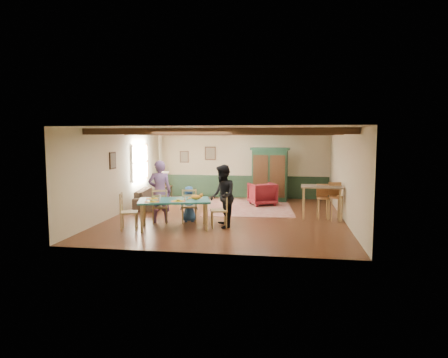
# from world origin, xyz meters

# --- Properties ---
(floor) EXTENTS (8.00, 8.00, 0.00)m
(floor) POSITION_xyz_m (0.00, 0.00, 0.00)
(floor) COLOR #4B2315
(floor) RESTS_ON ground
(wall_back) EXTENTS (7.00, 0.02, 2.70)m
(wall_back) POSITION_xyz_m (0.00, 4.00, 1.35)
(wall_back) COLOR beige
(wall_back) RESTS_ON floor
(wall_left) EXTENTS (0.02, 8.00, 2.70)m
(wall_left) POSITION_xyz_m (-3.50, 0.00, 1.35)
(wall_left) COLOR beige
(wall_left) RESTS_ON floor
(wall_right) EXTENTS (0.02, 8.00, 2.70)m
(wall_right) POSITION_xyz_m (3.50, 0.00, 1.35)
(wall_right) COLOR beige
(wall_right) RESTS_ON floor
(ceiling) EXTENTS (7.00, 8.00, 0.02)m
(ceiling) POSITION_xyz_m (0.00, 0.00, 2.70)
(ceiling) COLOR silver
(ceiling) RESTS_ON wall_back
(wainscot_back) EXTENTS (6.95, 0.03, 0.90)m
(wainscot_back) POSITION_xyz_m (0.00, 3.98, 0.45)
(wainscot_back) COLOR #1A301F
(wainscot_back) RESTS_ON floor
(ceiling_beam_front) EXTENTS (6.95, 0.16, 0.16)m
(ceiling_beam_front) POSITION_xyz_m (0.00, -2.30, 2.61)
(ceiling_beam_front) COLOR black
(ceiling_beam_front) RESTS_ON ceiling
(ceiling_beam_mid) EXTENTS (6.95, 0.16, 0.16)m
(ceiling_beam_mid) POSITION_xyz_m (0.00, 0.40, 2.61)
(ceiling_beam_mid) COLOR black
(ceiling_beam_mid) RESTS_ON ceiling
(ceiling_beam_back) EXTENTS (6.95, 0.16, 0.16)m
(ceiling_beam_back) POSITION_xyz_m (0.00, 3.00, 2.61)
(ceiling_beam_back) COLOR black
(ceiling_beam_back) RESTS_ON ceiling
(window_left) EXTENTS (0.06, 1.60, 1.30)m
(window_left) POSITION_xyz_m (-3.47, 1.70, 1.55)
(window_left) COLOR white
(window_left) RESTS_ON wall_left
(picture_left_wall) EXTENTS (0.04, 0.42, 0.52)m
(picture_left_wall) POSITION_xyz_m (-3.47, -0.60, 1.75)
(picture_left_wall) COLOR gray
(picture_left_wall) RESTS_ON wall_left
(picture_back_a) EXTENTS (0.45, 0.04, 0.55)m
(picture_back_a) POSITION_xyz_m (-1.30, 3.97, 1.80)
(picture_back_a) COLOR gray
(picture_back_a) RESTS_ON wall_back
(picture_back_b) EXTENTS (0.38, 0.04, 0.48)m
(picture_back_b) POSITION_xyz_m (-2.40, 3.97, 1.65)
(picture_back_b) COLOR gray
(picture_back_b) RESTS_ON wall_back
(dining_table) EXTENTS (2.09, 1.51, 0.78)m
(dining_table) POSITION_xyz_m (-1.18, -1.85, 0.39)
(dining_table) COLOR #1D5E5D
(dining_table) RESTS_ON floor
(dining_chair_far_left) EXTENTS (0.55, 0.56, 0.99)m
(dining_chair_far_left) POSITION_xyz_m (-1.79, -1.24, 0.50)
(dining_chair_far_left) COLOR tan
(dining_chair_far_left) RESTS_ON floor
(dining_chair_far_right) EXTENTS (0.55, 0.56, 0.99)m
(dining_chair_far_right) POSITION_xyz_m (-0.98, -1.02, 0.50)
(dining_chair_far_right) COLOR tan
(dining_chair_far_right) RESTS_ON floor
(dining_chair_end_left) EXTENTS (0.56, 0.55, 0.99)m
(dining_chair_end_left) POSITION_xyz_m (-2.34, -2.18, 0.50)
(dining_chair_end_left) COLOR tan
(dining_chair_end_left) RESTS_ON floor
(dining_chair_end_right) EXTENTS (0.56, 0.55, 0.99)m
(dining_chair_end_right) POSITION_xyz_m (-0.03, -1.53, 0.50)
(dining_chair_end_right) COLOR tan
(dining_chair_end_right) RESTS_ON floor
(person_man) EXTENTS (0.75, 0.59, 1.80)m
(person_man) POSITION_xyz_m (-1.81, -1.16, 0.90)
(person_man) COLOR #74528D
(person_man) RESTS_ON floor
(person_woman) EXTENTS (0.85, 0.98, 1.72)m
(person_woman) POSITION_xyz_m (0.08, -1.50, 0.86)
(person_woman) COLOR black
(person_woman) RESTS_ON floor
(person_child) EXTENTS (0.58, 0.46, 1.05)m
(person_child) POSITION_xyz_m (-1.00, -0.94, 0.52)
(person_child) COLOR #2A5BAA
(person_child) RESTS_ON floor
(cat) EXTENTS (0.40, 0.24, 0.19)m
(cat) POSITION_xyz_m (-0.60, -1.80, 0.88)
(cat) COLOR orange
(cat) RESTS_ON dining_table
(place_setting_near_left) EXTENTS (0.49, 0.41, 0.11)m
(place_setting_near_left) POSITION_xyz_m (-1.67, -2.26, 0.84)
(place_setting_near_left) COLOR yellow
(place_setting_near_left) RESTS_ON dining_table
(place_setting_near_center) EXTENTS (0.49, 0.41, 0.11)m
(place_setting_near_center) POSITION_xyz_m (-1.01, -2.08, 0.84)
(place_setting_near_center) COLOR yellow
(place_setting_near_center) RESTS_ON dining_table
(place_setting_far_left) EXTENTS (0.49, 0.41, 0.11)m
(place_setting_far_left) POSITION_xyz_m (-1.81, -1.76, 0.84)
(place_setting_far_left) COLOR yellow
(place_setting_far_left) RESTS_ON dining_table
(place_setting_far_right) EXTENTS (0.49, 0.41, 0.11)m
(place_setting_far_right) POSITION_xyz_m (-0.70, -1.45, 0.84)
(place_setting_far_right) COLOR yellow
(place_setting_far_right) RESTS_ON dining_table
(area_rug) EXTENTS (3.25, 3.76, 0.01)m
(area_rug) POSITION_xyz_m (0.48, 1.72, 0.01)
(area_rug) COLOR tan
(area_rug) RESTS_ON floor
(armoire) EXTENTS (1.51, 0.72, 2.06)m
(armoire) POSITION_xyz_m (1.17, 3.25, 1.03)
(armoire) COLOR #13311F
(armoire) RESTS_ON floor
(armchair) EXTENTS (1.17, 1.18, 0.82)m
(armchair) POSITION_xyz_m (0.94, 2.26, 0.41)
(armchair) COLOR #4E0F19
(armchair) RESTS_ON floor
(sofa) EXTENTS (1.13, 2.26, 0.63)m
(sofa) POSITION_xyz_m (-2.93, 1.31, 0.32)
(sofa) COLOR #3C3025
(sofa) RESTS_ON floor
(end_table) EXTENTS (0.50, 0.50, 0.60)m
(end_table) POSITION_xyz_m (-2.81, 2.56, 0.30)
(end_table) COLOR black
(end_table) RESTS_ON floor
(table_lamp) EXTENTS (0.32, 0.32, 0.55)m
(table_lamp) POSITION_xyz_m (-2.81, 2.56, 0.87)
(table_lamp) COLOR beige
(table_lamp) RESTS_ON end_table
(counter_table) EXTENTS (1.25, 0.78, 1.01)m
(counter_table) POSITION_xyz_m (2.84, 0.06, 0.51)
(counter_table) COLOR tan
(counter_table) RESTS_ON floor
(bar_stool_left) EXTENTS (0.40, 0.43, 1.05)m
(bar_stool_left) POSITION_xyz_m (2.89, 0.03, 0.53)
(bar_stool_left) COLOR #C2824B
(bar_stool_left) RESTS_ON floor
(bar_stool_right) EXTENTS (0.44, 0.48, 1.12)m
(bar_stool_right) POSITION_xyz_m (3.25, -0.05, 0.56)
(bar_stool_right) COLOR #C2824B
(bar_stool_right) RESTS_ON floor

